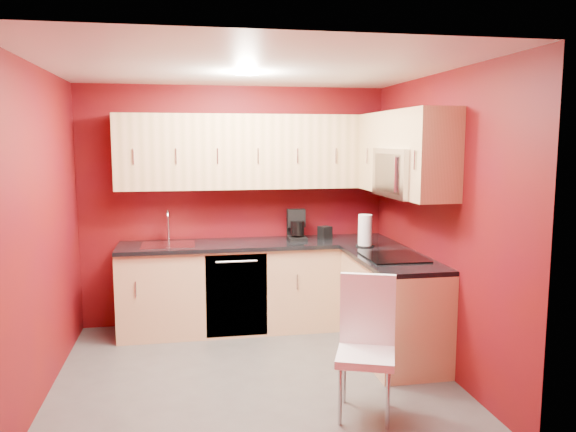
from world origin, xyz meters
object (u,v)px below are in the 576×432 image
object	(u,v)px
coffee_maker	(297,225)
paper_towel	(365,231)
microwave	(408,173)
dining_chair	(366,349)
napkin_holder	(325,232)
sink	(168,241)

from	to	relation	value
coffee_maker	paper_towel	world-z (taller)	same
microwave	coffee_maker	bearing A→B (deg)	126.26
coffee_maker	dining_chair	xyz separation A→B (m)	(0.08, -2.07, -0.57)
microwave	paper_towel	xyz separation A→B (m)	(-0.20, 0.56, -0.59)
coffee_maker	dining_chair	bearing A→B (deg)	-86.11
napkin_holder	paper_towel	size ratio (longest dim) A/B	0.40
coffee_maker	dining_chair	distance (m)	2.15
paper_towel	dining_chair	size ratio (longest dim) A/B	0.32
microwave	paper_towel	world-z (taller)	microwave
paper_towel	napkin_holder	bearing A→B (deg)	116.88
napkin_holder	paper_towel	distance (m)	0.60
sink	paper_towel	size ratio (longest dim) A/B	1.67
microwave	napkin_holder	distance (m)	1.37
coffee_maker	napkin_holder	bearing A→B (deg)	7.36
paper_towel	dining_chair	xyz separation A→B (m)	(-0.50, -1.57, -0.57)
sink	napkin_holder	size ratio (longest dim) A/B	4.13
dining_chair	coffee_maker	bearing A→B (deg)	113.21
sink	dining_chair	distance (m)	2.49
paper_towel	sink	bearing A→B (deg)	166.77
microwave	coffee_maker	world-z (taller)	microwave
sink	paper_towel	bearing A→B (deg)	-13.23
coffee_maker	microwave	bearing A→B (deg)	-52.09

